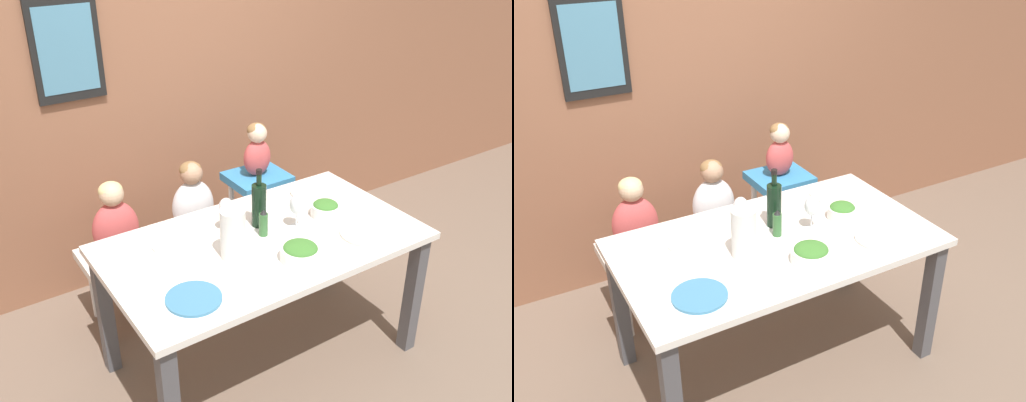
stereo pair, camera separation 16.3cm
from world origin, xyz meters
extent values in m
plane|color=#705B4C|center=(0.00, 0.00, 0.00)|extent=(14.00, 14.00, 0.00)
cube|color=#8E5B42|center=(0.00, 1.17, 1.35)|extent=(10.00, 0.06, 2.70)
cube|color=black|center=(-0.49, 1.13, 1.49)|extent=(0.37, 0.02, 0.55)
cube|color=teal|center=(-0.49, 1.12, 1.49)|extent=(0.30, 0.00, 0.45)
cube|color=white|center=(0.00, 0.00, 0.72)|extent=(1.52, 0.86, 0.03)
cube|color=#4C4C51|center=(0.70, -0.37, 0.35)|extent=(0.07, 0.07, 0.71)
cube|color=#4C4C51|center=(-0.70, 0.37, 0.35)|extent=(0.07, 0.07, 0.71)
cube|color=#4C4C51|center=(0.70, 0.37, 0.35)|extent=(0.07, 0.07, 0.71)
cylinder|color=silver|center=(-0.63, 0.55, 0.20)|extent=(0.04, 0.04, 0.41)
cylinder|color=silver|center=(-0.35, 0.55, 0.20)|extent=(0.04, 0.04, 0.41)
cylinder|color=silver|center=(-0.63, 0.83, 0.20)|extent=(0.04, 0.04, 0.41)
cylinder|color=silver|center=(-0.35, 0.83, 0.20)|extent=(0.04, 0.04, 0.41)
cube|color=silver|center=(-0.49, 0.69, 0.43)|extent=(0.41, 0.37, 0.05)
cylinder|color=silver|center=(-0.16, 0.55, 0.20)|extent=(0.04, 0.04, 0.41)
cylinder|color=silver|center=(0.11, 0.55, 0.20)|extent=(0.04, 0.04, 0.41)
cylinder|color=silver|center=(-0.16, 0.83, 0.20)|extent=(0.04, 0.04, 0.41)
cylinder|color=silver|center=(0.11, 0.83, 0.20)|extent=(0.04, 0.04, 0.41)
cube|color=silver|center=(-0.02, 0.69, 0.43)|extent=(0.41, 0.37, 0.05)
cylinder|color=silver|center=(0.30, 0.57, 0.33)|extent=(0.04, 0.04, 0.66)
cylinder|color=silver|center=(0.54, 0.57, 0.33)|extent=(0.04, 0.04, 0.66)
cylinder|color=silver|center=(0.30, 0.81, 0.33)|extent=(0.04, 0.04, 0.66)
cylinder|color=silver|center=(0.54, 0.81, 0.33)|extent=(0.04, 0.04, 0.66)
cube|color=teal|center=(0.42, 0.69, 0.68)|extent=(0.35, 0.31, 0.05)
ellipsoid|color=#C64C4C|center=(-0.49, 0.69, 0.62)|extent=(0.26, 0.17, 0.32)
sphere|color=#D6AD89|center=(-0.49, 0.69, 0.83)|extent=(0.13, 0.13, 0.13)
ellipsoid|color=#DBC684|center=(-0.49, 0.70, 0.85)|extent=(0.13, 0.12, 0.09)
ellipsoid|color=silver|center=(-0.02, 0.69, 0.62)|extent=(0.26, 0.17, 0.32)
sphere|color=tan|center=(-0.02, 0.69, 0.83)|extent=(0.13, 0.13, 0.13)
ellipsoid|color=olive|center=(-0.02, 0.70, 0.85)|extent=(0.13, 0.12, 0.09)
ellipsoid|color=#C64C4C|center=(0.42, 0.69, 0.82)|extent=(0.18, 0.12, 0.22)
sphere|color=beige|center=(0.42, 0.69, 0.97)|extent=(0.12, 0.12, 0.12)
ellipsoid|color=olive|center=(0.42, 0.70, 0.99)|extent=(0.11, 0.11, 0.08)
cylinder|color=black|center=(0.06, 0.13, 0.85)|extent=(0.07, 0.07, 0.22)
cylinder|color=black|center=(0.06, 0.13, 1.00)|extent=(0.03, 0.03, 0.08)
cylinder|color=black|center=(0.06, 0.13, 1.04)|extent=(0.03, 0.03, 0.02)
cylinder|color=white|center=(-0.20, -0.05, 0.86)|extent=(0.12, 0.12, 0.24)
cylinder|color=white|center=(0.20, 0.01, 0.74)|extent=(0.06, 0.06, 0.00)
cylinder|color=white|center=(0.20, 0.01, 0.78)|extent=(0.01, 0.01, 0.07)
ellipsoid|color=white|center=(0.20, 0.01, 0.87)|extent=(0.07, 0.07, 0.10)
cylinder|color=white|center=(-0.10, 0.17, 0.74)|extent=(0.06, 0.06, 0.00)
cylinder|color=white|center=(-0.10, 0.17, 0.78)|extent=(0.01, 0.01, 0.07)
ellipsoid|color=white|center=(-0.10, 0.17, 0.87)|extent=(0.07, 0.07, 0.10)
cylinder|color=white|center=(0.04, -0.24, 0.77)|extent=(0.19, 0.19, 0.06)
ellipsoid|color=#3D752D|center=(0.04, -0.24, 0.80)|extent=(0.16, 0.16, 0.04)
cylinder|color=white|center=(0.40, 0.02, 0.77)|extent=(0.15, 0.15, 0.06)
ellipsoid|color=#3D752D|center=(0.40, 0.02, 0.80)|extent=(0.13, 0.13, 0.04)
cylinder|color=teal|center=(-0.50, -0.23, 0.75)|extent=(0.23, 0.23, 0.01)
cylinder|color=silver|center=(-0.37, 0.19, 0.75)|extent=(0.23, 0.23, 0.01)
cylinder|color=silver|center=(0.49, 0.25, 0.75)|extent=(0.23, 0.23, 0.01)
cylinder|color=silver|center=(0.43, -0.24, 0.75)|extent=(0.23, 0.23, 0.01)
cylinder|color=#336633|center=(0.02, 0.03, 0.80)|extent=(0.04, 0.04, 0.12)
cone|color=black|center=(0.02, 0.03, 0.87)|extent=(0.04, 0.04, 0.02)
camera|label=1|loc=(-1.32, -1.93, 2.18)|focal=40.00mm
camera|label=2|loc=(-1.18, -2.01, 2.18)|focal=40.00mm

